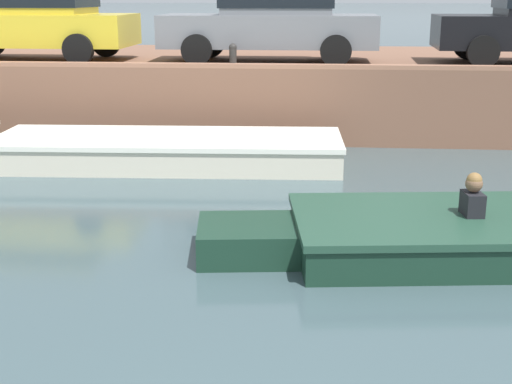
{
  "coord_description": "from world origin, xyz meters",
  "views": [
    {
      "loc": [
        0.24,
        -2.14,
        2.83
      ],
      "look_at": [
        -0.27,
        3.92,
        1.12
      ],
      "focal_mm": 50.0,
      "sensor_mm": 36.0,
      "label": 1
    }
  ],
  "objects_px": {
    "car_left_inner_grey": "(272,19)",
    "boat_moored_central_cream": "(152,150)",
    "car_leftmost_yellow": "(33,19)",
    "mooring_bollard_mid": "(233,54)"
  },
  "relations": [
    {
      "from": "boat_moored_central_cream",
      "to": "car_left_inner_grey",
      "type": "relative_size",
      "value": 1.63
    },
    {
      "from": "boat_moored_central_cream",
      "to": "mooring_bollard_mid",
      "type": "xyz_separation_m",
      "value": [
        1.18,
        1.95,
        1.46
      ]
    },
    {
      "from": "boat_moored_central_cream",
      "to": "car_left_inner_grey",
      "type": "bearing_deg",
      "value": 58.98
    },
    {
      "from": "boat_moored_central_cream",
      "to": "car_left_inner_grey",
      "type": "xyz_separation_m",
      "value": [
        1.85,
        3.08,
        2.06
      ]
    },
    {
      "from": "boat_moored_central_cream",
      "to": "car_leftmost_yellow",
      "type": "xyz_separation_m",
      "value": [
        -3.12,
        3.08,
        2.06
      ]
    },
    {
      "from": "car_leftmost_yellow",
      "to": "car_left_inner_grey",
      "type": "relative_size",
      "value": 0.99
    },
    {
      "from": "car_left_inner_grey",
      "to": "boat_moored_central_cream",
      "type": "bearing_deg",
      "value": -121.02
    },
    {
      "from": "car_left_inner_grey",
      "to": "mooring_bollard_mid",
      "type": "distance_m",
      "value": 1.45
    },
    {
      "from": "car_leftmost_yellow",
      "to": "mooring_bollard_mid",
      "type": "distance_m",
      "value": 4.49
    },
    {
      "from": "boat_moored_central_cream",
      "to": "car_left_inner_grey",
      "type": "distance_m",
      "value": 4.14
    }
  ]
}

